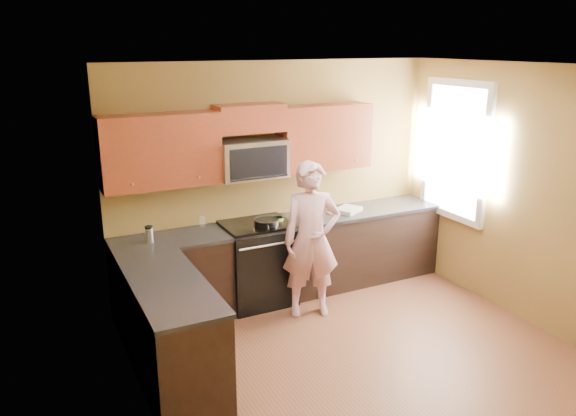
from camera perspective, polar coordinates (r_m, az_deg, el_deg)
floor at (r=5.48m, az=8.25°, el=-15.41°), size 4.00×4.00×0.00m
ceiling at (r=4.66m, az=9.65°, el=14.03°), size 4.00×4.00×0.00m
wall_back at (r=6.57m, az=-1.16°, el=3.03°), size 4.00×0.00×4.00m
wall_left at (r=4.14m, az=-14.49°, el=-5.78°), size 0.00×4.00×4.00m
wall_right at (r=6.25m, az=24.09°, el=0.84°), size 0.00×4.00×4.00m
cabinet_back_run at (r=6.59m, az=0.01°, el=-5.23°), size 4.00×0.60×0.88m
cabinet_left_run at (r=5.12m, az=-11.89°, el=-12.38°), size 0.60×1.60×0.88m
countertop_back at (r=6.43m, az=0.05°, el=-1.45°), size 4.00×0.62×0.04m
countertop_left at (r=4.92m, az=-12.09°, el=-7.66°), size 0.62×1.60×0.04m
stove at (r=6.40m, az=-3.12°, el=-5.60°), size 0.76×0.65×0.95m
microwave at (r=6.21m, az=-3.72°, el=3.15°), size 0.76×0.40×0.42m
upper_cab_left at (r=5.95m, az=-12.67°, el=2.17°), size 1.22×0.33×0.75m
upper_cab_right at (r=6.65m, az=3.66°, el=4.05°), size 1.12×0.33×0.75m
upper_cab_over_mw at (r=6.13m, az=-3.96°, el=9.14°), size 0.76×0.33×0.30m
window at (r=6.96m, az=16.74°, el=5.63°), size 0.06×1.06×1.66m
woman at (r=5.99m, az=2.41°, el=-3.29°), size 0.72×0.58×1.71m
frying_pan at (r=6.18m, az=-2.20°, el=-1.70°), size 0.42×0.54×0.06m
butter_tub at (r=6.33m, az=-1.02°, el=-1.54°), size 0.14×0.14×0.09m
toast_slice at (r=6.68m, az=4.55°, el=-0.54°), size 0.11×0.11×0.01m
napkin_a at (r=6.36m, az=2.47°, el=-1.19°), size 0.13×0.14×0.06m
napkin_b at (r=6.45m, az=3.04°, el=-0.90°), size 0.14×0.15×0.07m
dish_towel at (r=6.78m, az=6.15°, el=-0.19°), size 0.38×0.35×0.05m
travel_mug at (r=5.89m, az=-13.93°, el=-3.46°), size 0.08×0.08×0.18m
glass_c at (r=6.26m, az=-8.75°, el=-1.37°), size 0.08×0.08×0.12m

